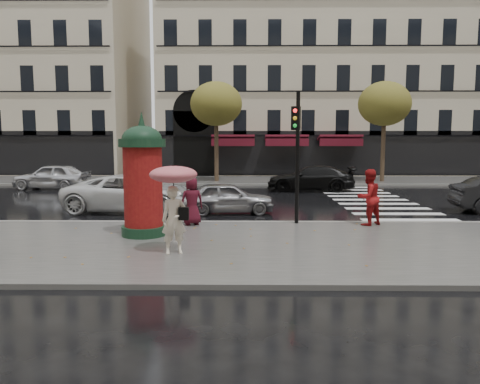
{
  "coord_description": "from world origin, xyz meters",
  "views": [
    {
      "loc": [
        -0.1,
        -13.03,
        3.05
      ],
      "look_at": [
        -0.26,
        1.5,
        1.33
      ],
      "focal_mm": 35.0,
      "sensor_mm": 36.0,
      "label": 1
    }
  ],
  "objects_px": {
    "morris_column": "(143,177)",
    "car_far_silver": "(52,176)",
    "car_black": "(311,178)",
    "man_burgundy": "(192,201)",
    "car_silver": "(228,198)",
    "traffic_light": "(297,144)",
    "car_white": "(133,193)",
    "woman_red": "(368,197)",
    "woman_umbrella": "(174,194)"
  },
  "relations": [
    {
      "from": "morris_column",
      "to": "car_white",
      "type": "distance_m",
      "value": 5.44
    },
    {
      "from": "morris_column",
      "to": "car_silver",
      "type": "relative_size",
      "value": 0.99
    },
    {
      "from": "man_burgundy",
      "to": "car_black",
      "type": "relative_size",
      "value": 0.33
    },
    {
      "from": "morris_column",
      "to": "car_silver",
      "type": "xyz_separation_m",
      "value": [
        2.33,
        4.72,
        -1.25
      ]
    },
    {
      "from": "traffic_light",
      "to": "car_black",
      "type": "relative_size",
      "value": 0.9
    },
    {
      "from": "woman_umbrella",
      "to": "morris_column",
      "type": "xyz_separation_m",
      "value": [
        -1.25,
        2.22,
        0.25
      ]
    },
    {
      "from": "traffic_light",
      "to": "car_silver",
      "type": "height_order",
      "value": "traffic_light"
    },
    {
      "from": "car_black",
      "to": "morris_column",
      "type": "bearing_deg",
      "value": -21.79
    },
    {
      "from": "car_far_silver",
      "to": "woman_umbrella",
      "type": "bearing_deg",
      "value": 37.77
    },
    {
      "from": "woman_red",
      "to": "car_silver",
      "type": "height_order",
      "value": "woman_red"
    },
    {
      "from": "traffic_light",
      "to": "woman_red",
      "type": "bearing_deg",
      "value": -6.28
    },
    {
      "from": "morris_column",
      "to": "car_silver",
      "type": "bearing_deg",
      "value": 63.73
    },
    {
      "from": "woman_umbrella",
      "to": "car_white",
      "type": "bearing_deg",
      "value": 110.96
    },
    {
      "from": "morris_column",
      "to": "traffic_light",
      "type": "height_order",
      "value": "traffic_light"
    },
    {
      "from": "traffic_light",
      "to": "car_white",
      "type": "height_order",
      "value": "traffic_light"
    },
    {
      "from": "woman_red",
      "to": "car_silver",
      "type": "bearing_deg",
      "value": -62.29
    },
    {
      "from": "traffic_light",
      "to": "car_black",
      "type": "distance_m",
      "value": 11.14
    },
    {
      "from": "woman_umbrella",
      "to": "car_far_silver",
      "type": "relative_size",
      "value": 0.52
    },
    {
      "from": "woman_red",
      "to": "traffic_light",
      "type": "relative_size",
      "value": 0.42
    },
    {
      "from": "man_burgundy",
      "to": "car_white",
      "type": "xyz_separation_m",
      "value": [
        -2.8,
        3.43,
        -0.16
      ]
    },
    {
      "from": "morris_column",
      "to": "car_white",
      "type": "height_order",
      "value": "morris_column"
    },
    {
      "from": "woman_umbrella",
      "to": "car_white",
      "type": "height_order",
      "value": "woman_umbrella"
    },
    {
      "from": "car_white",
      "to": "man_burgundy",
      "type": "bearing_deg",
      "value": -134.93
    },
    {
      "from": "woman_red",
      "to": "car_silver",
      "type": "distance_m",
      "value": 5.71
    },
    {
      "from": "car_silver",
      "to": "car_white",
      "type": "bearing_deg",
      "value": 79.37
    },
    {
      "from": "car_white",
      "to": "car_black",
      "type": "relative_size",
      "value": 1.11
    },
    {
      "from": "man_burgundy",
      "to": "morris_column",
      "type": "xyz_separation_m",
      "value": [
        -1.25,
        -1.67,
        0.96
      ]
    },
    {
      "from": "woman_umbrella",
      "to": "car_far_silver",
      "type": "height_order",
      "value": "woman_umbrella"
    },
    {
      "from": "traffic_light",
      "to": "car_white",
      "type": "relative_size",
      "value": 0.81
    },
    {
      "from": "woman_umbrella",
      "to": "morris_column",
      "type": "relative_size",
      "value": 0.62
    },
    {
      "from": "car_white",
      "to": "car_black",
      "type": "height_order",
      "value": "car_white"
    },
    {
      "from": "man_burgundy",
      "to": "woman_red",
      "type": "bearing_deg",
      "value": 157.54
    },
    {
      "from": "traffic_light",
      "to": "car_far_silver",
      "type": "distance_m",
      "value": 17.39
    },
    {
      "from": "woman_umbrella",
      "to": "man_burgundy",
      "type": "distance_m",
      "value": 3.95
    },
    {
      "from": "car_far_silver",
      "to": "car_black",
      "type": "bearing_deg",
      "value": 93.98
    },
    {
      "from": "morris_column",
      "to": "car_white",
      "type": "bearing_deg",
      "value": 106.93
    },
    {
      "from": "car_white",
      "to": "morris_column",
      "type": "bearing_deg",
      "value": -157.26
    },
    {
      "from": "car_black",
      "to": "man_burgundy",
      "type": "bearing_deg",
      "value": -20.3
    },
    {
      "from": "car_black",
      "to": "woman_umbrella",
      "type": "bearing_deg",
      "value": -14.03
    },
    {
      "from": "car_black",
      "to": "car_white",
      "type": "bearing_deg",
      "value": -41.34
    },
    {
      "from": "morris_column",
      "to": "car_far_silver",
      "type": "bearing_deg",
      "value": 121.8
    },
    {
      "from": "morris_column",
      "to": "car_far_silver",
      "type": "height_order",
      "value": "morris_column"
    },
    {
      "from": "man_burgundy",
      "to": "car_white",
      "type": "relative_size",
      "value": 0.29
    },
    {
      "from": "woman_red",
      "to": "car_silver",
      "type": "relative_size",
      "value": 0.5
    },
    {
      "from": "woman_umbrella",
      "to": "morris_column",
      "type": "bearing_deg",
      "value": 119.44
    },
    {
      "from": "morris_column",
      "to": "car_black",
      "type": "distance_m",
      "value": 14.42
    },
    {
      "from": "car_white",
      "to": "car_far_silver",
      "type": "bearing_deg",
      "value": 45.03
    },
    {
      "from": "car_black",
      "to": "traffic_light",
      "type": "bearing_deg",
      "value": -4.28
    },
    {
      "from": "car_black",
      "to": "car_far_silver",
      "type": "relative_size",
      "value": 1.11
    },
    {
      "from": "man_burgundy",
      "to": "traffic_light",
      "type": "height_order",
      "value": "traffic_light"
    }
  ]
}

